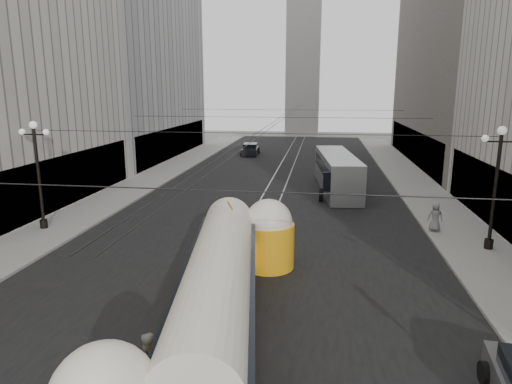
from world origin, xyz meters
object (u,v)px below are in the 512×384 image
(streetcar, at_px, (219,291))
(pedestrian_crossing_b, at_px, (148,366))
(pedestrian_sidewalk_right, at_px, (435,217))
(city_bus, at_px, (337,171))

(streetcar, height_order, pedestrian_crossing_b, streetcar)
(streetcar, height_order, pedestrian_sidewalk_right, streetcar)
(streetcar, xyz_separation_m, city_bus, (4.60, 23.90, 0.02))
(streetcar, bearing_deg, city_bus, 79.10)
(streetcar, height_order, city_bus, streetcar)
(city_bus, bearing_deg, pedestrian_crossing_b, -102.01)
(city_bus, distance_m, pedestrian_sidewalk_right, 12.23)
(streetcar, relative_size, pedestrian_crossing_b, 8.12)
(city_bus, relative_size, pedestrian_sidewalk_right, 7.10)
(streetcar, distance_m, pedestrian_sidewalk_right, 16.36)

